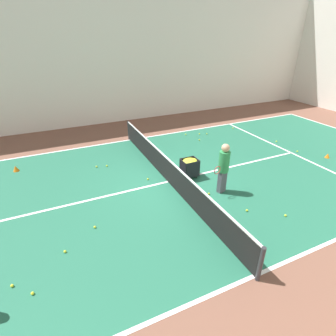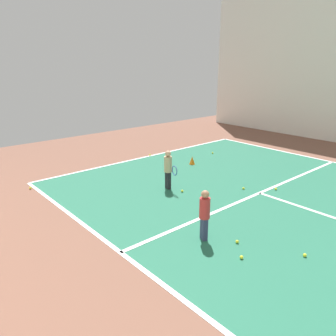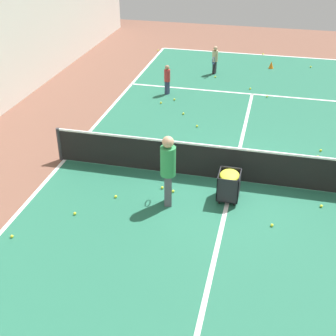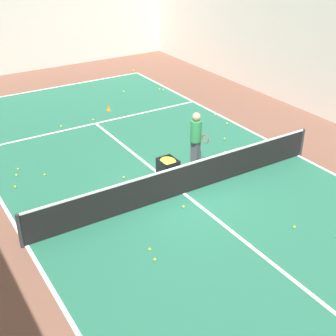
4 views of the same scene
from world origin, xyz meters
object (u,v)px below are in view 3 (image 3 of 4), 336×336
Objects in this scene: child_midcourt at (167,78)px; tennis_net at (234,164)px; ball_cart at (229,181)px; player_near_baseline at (215,58)px; coach_at_net at (168,166)px.

tennis_net is at bearing 52.66° from child_midcourt.
child_midcourt reaches higher than ball_cart.
child_midcourt is (1.34, 2.65, -0.03)m from player_near_baseline.
child_midcourt is (3.04, -5.49, 0.13)m from tennis_net.
tennis_net is 12.74× the size of ball_cart.
child_midcourt is at bearing 0.31° from coach_at_net.
player_near_baseline is 2.97m from child_midcourt.
tennis_net reaches higher than ball_cart.
coach_at_net is 7.08m from child_midcourt.
coach_at_net reaches higher than player_near_baseline.
player_near_baseline is at bearing -79.34° from ball_cart.
coach_at_net is at bearing 20.06° from ball_cart.
player_near_baseline is at bearing -11.36° from coach_at_net.
player_near_baseline is 1.05× the size of child_midcourt.
child_midcourt is 7.06m from ball_cart.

